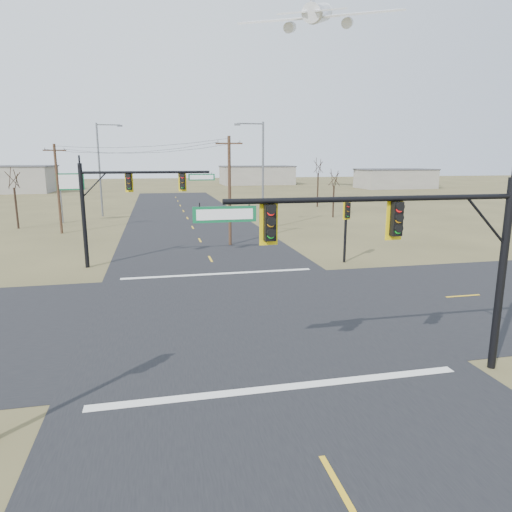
{
  "coord_description": "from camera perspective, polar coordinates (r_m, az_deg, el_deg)",
  "views": [
    {
      "loc": [
        -3.67,
        -20.27,
        7.11
      ],
      "look_at": [
        0.99,
        1.0,
        2.48
      ],
      "focal_mm": 32.0,
      "sensor_mm": 36.0,
      "label": 1
    }
  ],
  "objects": [
    {
      "name": "ground",
      "position": [
        21.79,
        -1.99,
        -7.05
      ],
      "size": [
        320.0,
        320.0,
        0.0
      ],
      "primitive_type": "plane",
      "color": "brown",
      "rests_on": "ground"
    },
    {
      "name": "road_ew",
      "position": [
        21.79,
        -1.99,
        -7.02
      ],
      "size": [
        160.0,
        14.0,
        0.02
      ],
      "primitive_type": "cube",
      "color": "black",
      "rests_on": "ground"
    },
    {
      "name": "road_ns",
      "position": [
        21.79,
        -1.99,
        -7.02
      ],
      "size": [
        14.0,
        160.0,
        0.02
      ],
      "primitive_type": "cube",
      "color": "black",
      "rests_on": "ground"
    },
    {
      "name": "stop_bar_near",
      "position": [
        15.06,
        3.38,
        -16.07
      ],
      "size": [
        12.0,
        0.4,
        0.01
      ],
      "primitive_type": "cube",
      "color": "silver",
      "rests_on": "road_ns"
    },
    {
      "name": "stop_bar_far",
      "position": [
        28.9,
        -4.67,
        -2.23
      ],
      "size": [
        12.0,
        0.4,
        0.01
      ],
      "primitive_type": "cube",
      "color": "silver",
      "rests_on": "road_ns"
    },
    {
      "name": "mast_arm_near",
      "position": [
        14.78,
        17.36,
        2.4
      ],
      "size": [
        10.33,
        0.43,
        6.55
      ],
      "rotation": [
        0.0,
        0.0,
        0.05
      ],
      "color": "black",
      "rests_on": "ground"
    },
    {
      "name": "mast_arm_far",
      "position": [
        31.66,
        -15.47,
        7.7
      ],
      "size": [
        8.84,
        0.57,
        6.87
      ],
      "rotation": [
        0.0,
        0.0,
        -0.35
      ],
      "color": "black",
      "rests_on": "ground"
    },
    {
      "name": "pedestal_signal_ne",
      "position": [
        32.08,
        11.28,
        4.8
      ],
      "size": [
        0.58,
        0.5,
        4.4
      ],
      "rotation": [
        0.0,
        0.0,
        0.05
      ],
      "color": "black",
      "rests_on": "ground"
    },
    {
      "name": "utility_pole_near",
      "position": [
        38.08,
        -3.33,
        8.31
      ],
      "size": [
        2.16,
        0.6,
        8.96
      ],
      "rotation": [
        0.0,
        0.0,
        -0.22
      ],
      "color": "#452C1D",
      "rests_on": "ground"
    },
    {
      "name": "utility_pole_far",
      "position": [
        48.18,
        -23.53,
        7.88
      ],
      "size": [
        2.09,
        0.25,
        8.54
      ],
      "rotation": [
        0.0,
        0.0,
        0.0
      ],
      "color": "#452C1D",
      "rests_on": "ground"
    },
    {
      "name": "highway_sign",
      "position": [
        55.79,
        -22.16,
        7.92
      ],
      "size": [
        2.96,
        0.53,
        5.58
      ],
      "rotation": [
        0.0,
        0.0,
        0.15
      ],
      "color": "slate",
      "rests_on": "ground"
    },
    {
      "name": "streetlight_a",
      "position": [
        46.55,
        0.59,
        10.66
      ],
      "size": [
        3.0,
        0.39,
        10.73
      ],
      "rotation": [
        0.0,
        0.0,
        -0.22
      ],
      "color": "slate",
      "rests_on": "ground"
    },
    {
      "name": "streetlight_c",
      "position": [
        61.08,
        -18.77,
        10.75
      ],
      "size": [
        3.2,
        0.35,
        11.47
      ],
      "rotation": [
        0.0,
        0.0,
        0.1
      ],
      "color": "slate",
      "rests_on": "ground"
    },
    {
      "name": "bare_tree_a",
      "position": [
        53.53,
        -28.1,
        8.63
      ],
      "size": [
        2.74,
        2.74,
        6.64
      ],
      "rotation": [
        0.0,
        0.0,
        -0.01
      ],
      "color": "black",
      "rests_on": "ground"
    },
    {
      "name": "bare_tree_c",
      "position": [
        57.64,
        9.75,
        9.65
      ],
      "size": [
        3.05,
        3.05,
        6.28
      ],
      "rotation": [
        0.0,
        0.0,
        -0.16
      ],
      "color": "black",
      "rests_on": "ground"
    },
    {
      "name": "bare_tree_d",
      "position": [
        70.32,
        7.8,
        11.16
      ],
      "size": [
        3.73,
        3.73,
        7.71
      ],
      "rotation": [
        0.0,
        0.0,
        -0.34
      ],
      "color": "black",
      "rests_on": "ground"
    },
    {
      "name": "warehouse_mid",
      "position": [
        133.47,
        0.07,
        10.02
      ],
      "size": [
        20.0,
        12.0,
        5.0
      ],
      "primitive_type": "cube",
      "color": "gray",
      "rests_on": "ground"
    },
    {
      "name": "warehouse_right",
      "position": [
        120.62,
        17.0,
        9.18
      ],
      "size": [
        18.0,
        10.0,
        4.5
      ],
      "primitive_type": "cube",
      "color": "gray",
      "rests_on": "ground"
    },
    {
      "name": "jet_airliner",
      "position": [
        98.28,
        7.8,
        27.86
      ],
      "size": [
        27.67,
        28.31,
        14.31
      ],
      "rotation": [
        0.0,
        -0.3,
        1.08
      ],
      "color": "white"
    }
  ]
}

